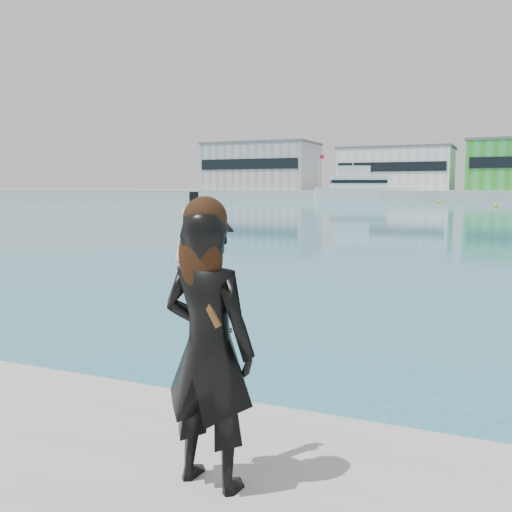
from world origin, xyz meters
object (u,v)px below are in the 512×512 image
(buoy_extra, at_px, (496,207))
(woman, at_px, (208,341))
(buoy_far, at_px, (439,203))
(motor_yacht, at_px, (361,188))

(buoy_extra, distance_m, woman, 80.84)
(buoy_far, xyz_separation_m, woman, (8.63, -96.58, 1.69))
(buoy_extra, bearing_deg, motor_yacht, 130.05)
(motor_yacht, xyz_separation_m, buoy_far, (16.81, -14.93, -2.54))
(motor_yacht, distance_m, buoy_extra, 40.17)
(buoy_far, distance_m, woman, 96.98)
(buoy_far, relative_size, woman, 0.29)
(motor_yacht, bearing_deg, buoy_far, -62.40)
(buoy_far, distance_m, buoy_extra, 18.14)
(buoy_far, height_order, buoy_extra, same)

